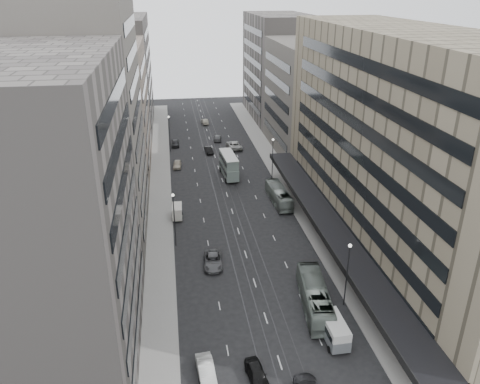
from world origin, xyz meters
TOP-DOWN VIEW (x-y plane):
  - ground at (0.00, 0.00)m, footprint 220.00×220.00m
  - sidewalk_right at (12.00, 37.50)m, footprint 4.00×125.00m
  - sidewalk_left at (-12.00, 37.50)m, footprint 4.00×125.00m
  - department_store at (21.45, 8.00)m, footprint 19.20×60.00m
  - building_right_mid at (21.50, 52.00)m, footprint 15.00×28.00m
  - building_right_far at (21.50, 82.00)m, footprint 15.00×32.00m
  - building_left_a at (-21.50, -8.00)m, footprint 15.00×28.00m
  - building_left_b at (-21.50, 19.00)m, footprint 15.00×26.00m
  - building_left_c at (-21.50, 46.00)m, footprint 15.00×28.00m
  - building_left_d at (-21.50, 79.00)m, footprint 15.00×38.00m
  - lamp_right_near at (9.70, -5.00)m, footprint 0.44×0.44m
  - lamp_right_far at (9.70, 35.00)m, footprint 0.44×0.44m
  - lamp_left_near at (-9.70, 12.00)m, footprint 0.44×0.44m
  - lamp_left_far at (-9.70, 55.00)m, footprint 0.44×0.44m
  - bus_near at (6.02, -5.11)m, footprint 4.08×11.75m
  - bus_far at (8.50, 24.17)m, footprint 2.77×10.42m
  - double_decker at (1.50, 37.55)m, footprint 3.09×8.66m
  - vw_microbus at (6.40, -10.73)m, footprint 2.30×4.90m
  - panel_van at (-9.20, 20.87)m, footprint 1.85×3.58m
  - sedan_0 at (-2.72, -14.80)m, footprint 2.14×4.32m
  - sedan_1 at (-7.50, -13.68)m, footprint 1.89×4.55m
  - sedan_2 at (-4.84, 5.92)m, footprint 2.87×5.51m
  - sedan_4 at (-8.50, 44.27)m, footprint 1.99×4.26m
  - sedan_5 at (-1.15, 52.56)m, footprint 1.83×4.29m
  - sedan_6 at (4.96, 54.85)m, footprint 3.39×6.35m
  - sedan_7 at (1.84, 61.66)m, footprint 2.44×4.76m
  - sedan_8 at (-8.50, 58.70)m, footprint 1.93×4.42m
  - sedan_9 at (-0.01, 77.04)m, footprint 1.93×4.41m
  - pedestrian at (12.04, -9.83)m, footprint 0.84×0.72m

SIDE VIEW (x-z plane):
  - ground at x=0.00m, z-range 0.00..0.00m
  - sidewalk_right at x=12.00m, z-range 0.00..0.15m
  - sidewalk_left at x=-12.00m, z-range 0.00..0.15m
  - sedan_7 at x=1.84m, z-range 0.00..1.32m
  - sedan_5 at x=-1.15m, z-range 0.00..1.38m
  - sedan_9 at x=-0.01m, z-range 0.00..1.41m
  - sedan_4 at x=-8.50m, z-range 0.00..1.41m
  - sedan_0 at x=-2.72m, z-range 0.00..1.41m
  - sedan_1 at x=-7.50m, z-range 0.00..1.46m
  - sedan_8 at x=-8.50m, z-range 0.00..1.48m
  - sedan_2 at x=-4.84m, z-range 0.00..1.48m
  - sedan_6 at x=4.96m, z-range 0.00..1.70m
  - pedestrian at x=12.04m, z-range 0.15..2.09m
  - panel_van at x=-9.20m, z-range 0.11..2.33m
  - bus_far at x=8.50m, z-range 0.00..2.88m
  - vw_microbus at x=6.40m, z-range 0.15..2.77m
  - bus_near at x=6.02m, z-range 0.00..3.21m
  - double_decker at x=1.50m, z-range 0.18..4.84m
  - lamp_right_near at x=9.70m, z-range 1.04..9.36m
  - lamp_right_far at x=9.70m, z-range 1.04..9.36m
  - lamp_left_near at x=-9.70m, z-range 1.04..9.36m
  - lamp_left_far at x=-9.70m, z-range 1.04..9.36m
  - building_right_mid at x=21.50m, z-range 0.00..24.00m
  - building_left_c at x=-21.50m, z-range 0.00..25.00m
  - building_right_far at x=21.50m, z-range 0.00..28.00m
  - building_left_d at x=-21.50m, z-range 0.00..28.00m
  - department_store at x=21.45m, z-range -0.05..29.95m
  - building_left_a at x=-21.50m, z-range 0.00..30.00m
  - building_left_b at x=-21.50m, z-range 0.00..34.00m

